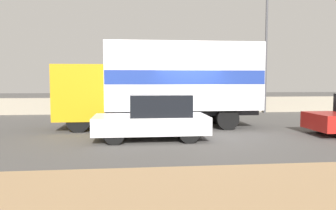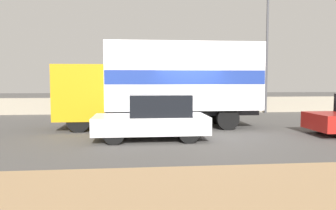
% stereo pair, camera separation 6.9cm
% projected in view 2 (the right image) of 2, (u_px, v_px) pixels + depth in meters
% --- Properties ---
extents(ground_plane, '(80.00, 80.00, 0.00)m').
position_uv_depth(ground_plane, '(192.00, 134.00, 12.17)').
color(ground_plane, '#514F4C').
extents(dirt_shoulder_foreground, '(60.00, 4.55, 0.04)m').
position_uv_depth(dirt_shoulder_foreground, '(266.00, 202.00, 5.34)').
color(dirt_shoulder_foreground, tan).
rests_on(dirt_shoulder_foreground, ground_plane).
extents(stone_wall_backdrop, '(60.00, 0.35, 0.96)m').
position_uv_depth(stone_wall_backdrop, '(169.00, 105.00, 19.95)').
color(stone_wall_backdrop, '#A39984').
rests_on(stone_wall_backdrop, ground_plane).
extents(street_lamp, '(0.56, 0.28, 7.63)m').
position_uv_depth(street_lamp, '(267.00, 41.00, 19.77)').
color(street_lamp, '#4C4C51').
rests_on(street_lamp, ground_plane).
extents(box_truck, '(8.32, 2.46, 3.53)m').
position_uv_depth(box_truck, '(167.00, 81.00, 13.78)').
color(box_truck, gold).
rests_on(box_truck, ground_plane).
extents(car_hatchback, '(3.80, 1.83, 1.53)m').
position_uv_depth(car_hatchback, '(154.00, 117.00, 11.05)').
color(car_hatchback, silver).
rests_on(car_hatchback, ground_plane).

